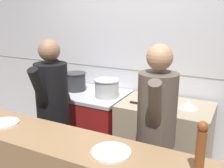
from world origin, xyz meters
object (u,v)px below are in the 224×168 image
(chefs_knife, at_px, (142,104))
(plated_dish_main, at_px, (5,123))
(chef_head_cook, at_px, (53,109))
(oven_range, at_px, (92,125))
(stock_pot, at_px, (76,81))
(chef_sous, at_px, (156,128))
(plated_dish_appetiser, at_px, (111,152))
(mixing_bowl_steel, at_px, (188,104))
(pepper_mill, at_px, (201,148))
(sauce_pot, at_px, (107,88))

(chefs_knife, relative_size, plated_dish_main, 1.47)
(chefs_knife, relative_size, chef_head_cook, 0.21)
(oven_range, bearing_deg, chefs_knife, -10.21)
(stock_pot, xyz_separation_m, chef_head_cook, (0.20, -0.71, -0.11))
(chef_head_cook, xyz_separation_m, chef_sous, (1.09, 0.04, 0.01))
(plated_dish_appetiser, bearing_deg, stock_pot, 132.53)
(plated_dish_appetiser, distance_m, chef_sous, 0.63)
(mixing_bowl_steel, bearing_deg, chefs_knife, -164.28)
(pepper_mill, distance_m, chef_head_cook, 1.65)
(chefs_knife, height_order, plated_dish_appetiser, plated_dish_appetiser)
(chefs_knife, xyz_separation_m, pepper_mill, (0.77, -1.12, 0.23))
(pepper_mill, bearing_deg, plated_dish_main, -179.85)
(pepper_mill, xyz_separation_m, chef_sous, (-0.45, 0.60, -0.22))
(sauce_pot, distance_m, plated_dish_main, 1.26)
(chefs_knife, relative_size, pepper_mill, 1.01)
(oven_range, relative_size, chef_sous, 0.54)
(sauce_pot, distance_m, chef_sous, 1.02)
(mixing_bowl_steel, distance_m, chef_sous, 0.67)
(stock_pot, bearing_deg, plated_dish_main, -83.58)
(plated_dish_appetiser, bearing_deg, chef_head_cook, 149.54)
(plated_dish_main, bearing_deg, oven_range, 85.23)
(sauce_pot, distance_m, plated_dish_appetiser, 1.40)
(sauce_pot, bearing_deg, chef_sous, -36.96)
(stock_pot, relative_size, mixing_bowl_steel, 1.28)
(stock_pot, distance_m, plated_dish_main, 1.27)
(plated_dish_main, relative_size, pepper_mill, 0.68)
(oven_range, relative_size, plated_dish_main, 3.78)
(sauce_pot, height_order, chef_sous, chef_sous)
(sauce_pot, relative_size, mixing_bowl_steel, 1.44)
(oven_range, xyz_separation_m, pepper_mill, (1.49, -1.25, 0.68))
(plated_dish_main, distance_m, chef_sous, 1.30)
(oven_range, height_order, sauce_pot, sauce_pot)
(oven_range, height_order, plated_dish_main, plated_dish_main)
(plated_dish_appetiser, bearing_deg, sauce_pot, 119.34)
(chefs_knife, bearing_deg, plated_dish_main, -126.32)
(chef_sous, bearing_deg, sauce_pot, 130.94)
(oven_range, xyz_separation_m, sauce_pot, (0.24, -0.04, 0.56))
(chefs_knife, xyz_separation_m, chef_head_cook, (-0.76, -0.56, 0.00))
(chefs_knife, height_order, chef_sous, chef_sous)
(sauce_pot, distance_m, chefs_knife, 0.50)
(plated_dish_main, distance_m, chef_head_cook, 0.56)
(stock_pot, height_order, plated_dish_appetiser, stock_pot)
(stock_pot, xyz_separation_m, sauce_pot, (0.48, -0.05, -0.01))
(plated_dish_appetiser, relative_size, pepper_mill, 0.79)
(oven_range, distance_m, sauce_pot, 0.61)
(sauce_pot, relative_size, pepper_mill, 0.88)
(oven_range, relative_size, pepper_mill, 2.58)
(oven_range, distance_m, chef_head_cook, 0.83)
(chef_sous, bearing_deg, pepper_mill, -65.29)
(stock_pot, height_order, chef_sous, chef_sous)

